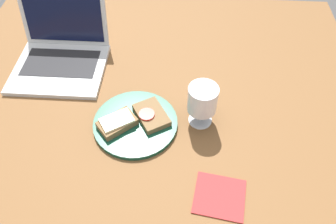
# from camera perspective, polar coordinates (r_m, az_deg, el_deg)

# --- Properties ---
(wooden_table) EXTENTS (1.40, 1.40, 0.03)m
(wooden_table) POSITION_cam_1_polar(r_m,az_deg,el_deg) (1.02, -2.81, -1.91)
(wooden_table) COLOR brown
(wooden_table) RESTS_ON ground
(plate) EXTENTS (0.25, 0.25, 0.01)m
(plate) POSITION_cam_1_polar(r_m,az_deg,el_deg) (0.99, -5.68, -1.95)
(plate) COLOR #144733
(plate) RESTS_ON wooden_table
(sandwich_with_cheese) EXTENTS (0.13, 0.12, 0.03)m
(sandwich_with_cheese) POSITION_cam_1_polar(r_m,az_deg,el_deg) (0.97, -8.84, -1.85)
(sandwich_with_cheese) COLOR brown
(sandwich_with_cheese) RESTS_ON plate
(sandwich_with_tomato) EXTENTS (0.13, 0.14, 0.02)m
(sandwich_with_tomato) POSITION_cam_1_polar(r_m,az_deg,el_deg) (0.98, -2.78, -0.71)
(sandwich_with_tomato) COLOR brown
(sandwich_with_tomato) RESTS_ON plate
(wine_glass) EXTENTS (0.09, 0.09, 0.14)m
(wine_glass) POSITION_cam_1_polar(r_m,az_deg,el_deg) (0.94, 6.00, 1.96)
(wine_glass) COLOR white
(wine_glass) RESTS_ON wooden_table
(laptop) EXTENTS (0.31, 0.31, 0.21)m
(laptop) POSITION_cam_1_polar(r_m,az_deg,el_deg) (1.22, -18.15, 9.72)
(laptop) COLOR silver
(laptop) RESTS_ON wooden_table
(napkin) EXTENTS (0.15, 0.14, 0.00)m
(napkin) POSITION_cam_1_polar(r_m,az_deg,el_deg) (0.88, 8.96, -14.31)
(napkin) COLOR #B23333
(napkin) RESTS_ON wooden_table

